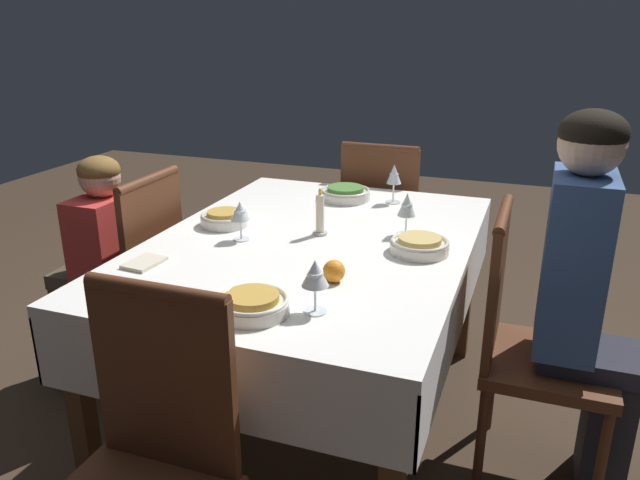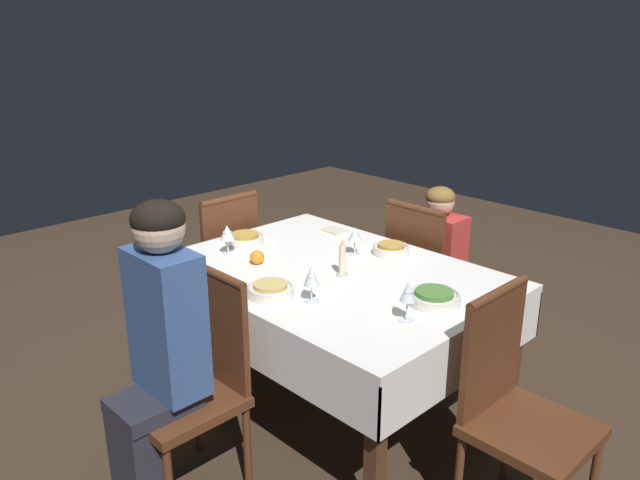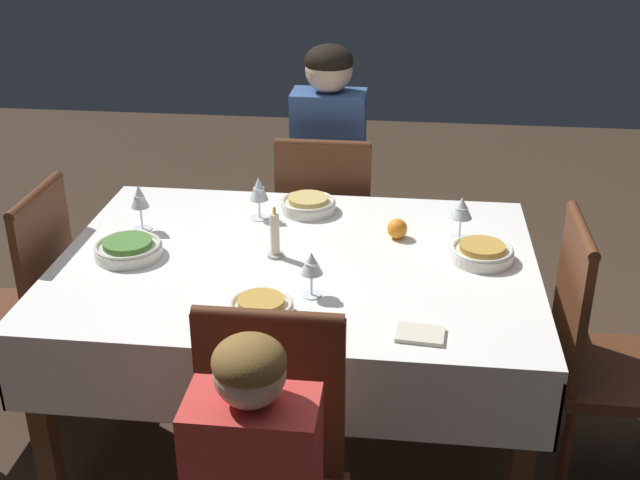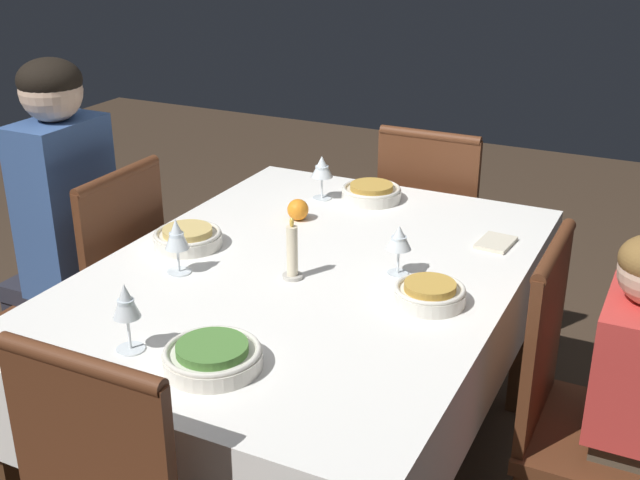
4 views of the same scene
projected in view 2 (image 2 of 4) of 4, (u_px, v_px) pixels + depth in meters
name	position (u px, v px, depth m)	size (l,w,h in m)	color
ground_plane	(331.00, 408.00, 3.14)	(8.00, 8.00, 0.00)	#3D2D21
dining_table	(332.00, 287.00, 2.92)	(1.53, 1.10, 0.74)	white
chair_south	(196.00, 376.00, 2.48)	(0.41, 0.41, 0.93)	#562D19
chair_north	(425.00, 274.00, 3.49)	(0.41, 0.41, 0.93)	#562D19
chair_west	(220.00, 262.00, 3.67)	(0.41, 0.41, 0.93)	#562D19
chair_east	(516.00, 403.00, 2.30)	(0.41, 0.41, 0.93)	#562D19
person_adult_denim	(158.00, 344.00, 2.31)	(0.30, 0.34, 1.25)	#282833
person_child_red	(443.00, 260.00, 3.59)	(0.30, 0.33, 0.99)	#4C4233
bowl_south	(270.00, 290.00, 2.63)	(0.20, 0.20, 0.06)	silver
wine_glass_south	(311.00, 277.00, 2.54)	(0.07, 0.07, 0.16)	white
bowl_north	(391.00, 249.00, 3.10)	(0.18, 0.18, 0.06)	silver
wine_glass_north	(355.00, 235.00, 3.07)	(0.07, 0.07, 0.14)	white
bowl_west	(245.00, 239.00, 3.25)	(0.20, 0.20, 0.06)	silver
wine_glass_west	(227.00, 233.00, 3.08)	(0.07, 0.07, 0.15)	white
bowl_east	(434.00, 297.00, 2.55)	(0.22, 0.22, 0.06)	silver
wine_glass_east	(408.00, 293.00, 2.37)	(0.07, 0.07, 0.17)	white
candle_centerpiece	(342.00, 262.00, 2.82)	(0.05, 0.05, 0.17)	beige
orange_fruit	(257.00, 257.00, 2.97)	(0.07, 0.07, 0.07)	orange
napkin_red_folded	(335.00, 231.00, 3.44)	(0.14, 0.10, 0.01)	beige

